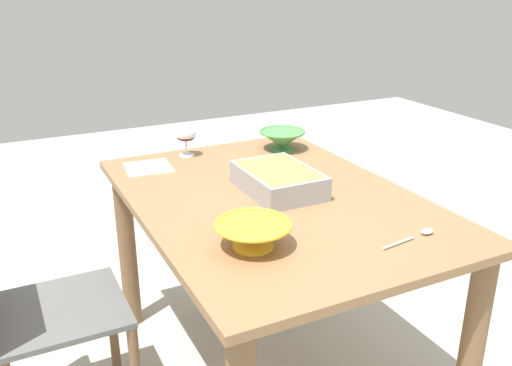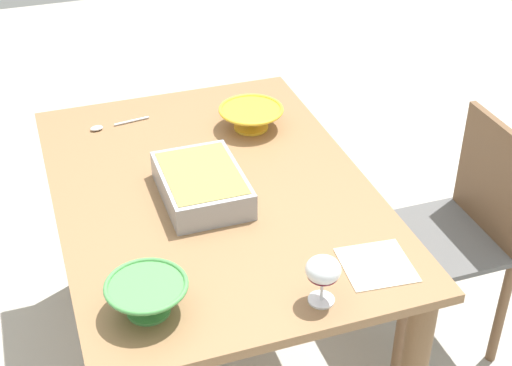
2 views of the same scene
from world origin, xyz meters
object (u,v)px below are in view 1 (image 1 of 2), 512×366
Objects in this scene: casserole_dish at (278,179)px; small_bowl at (282,139)px; dining_table at (272,232)px; wine_glass at (186,135)px; chair at (32,310)px; napkin at (148,167)px; mixing_bowl at (253,233)px; serving_spoon at (418,235)px.

small_bowl reaches higher than casserole_dish.
wine_glass reaches higher than dining_table.
small_bowl is at bearing 107.86° from chair.
dining_table is 0.60m from napkin.
casserole_dish is 1.50× the size of mixing_bowl.
wine_glass reaches higher than chair.
chair is 2.61× the size of casserole_dish.
chair is at bearing -53.33° from napkin.
chair reaches higher than dining_table.
small_bowl is at bearing 147.68° from dining_table.
casserole_dish is 1.63× the size of small_bowl.
casserole_dish is at bearing 142.22° from mixing_bowl.
dining_table is at bearing 32.15° from napkin.
dining_table is 0.44m from mixing_bowl.
serving_spoon is (0.48, 0.24, 0.15)m from dining_table.
dining_table is 4.00× the size of casserole_dish.
casserole_dish is 0.45m from mixing_bowl.
mixing_bowl reaches higher than napkin.
chair is 0.81m from mixing_bowl.
mixing_bowl is 0.50m from serving_spoon.
mixing_bowl is 0.95m from small_bowl.
napkin is at bearing -92.20° from small_bowl.
mixing_bowl is at bearing -108.92° from serving_spoon.
serving_spoon is 1.12m from napkin.
wine_glass is at bearing 112.35° from napkin.
wine_glass is 0.56m from casserole_dish.
dining_table is 0.63m from wine_glass.
mixing_bowl is at bearing -36.17° from dining_table.
mixing_bowl is at bearing -7.31° from wine_glass.
serving_spoon is at bearing 71.08° from mixing_bowl.
chair is at bearing -118.72° from serving_spoon.
serving_spoon is (0.52, 0.20, -0.04)m from casserole_dish.
wine_glass reaches higher than casserole_dish.
mixing_bowl is (0.43, 0.60, 0.34)m from chair.
chair reaches higher than mixing_bowl.
chair reaches higher than napkin.
casserole_dish is at bearing 16.41° from wine_glass.
chair is 1.24m from small_bowl.
serving_spoon is at bearing 26.63° from dining_table.
dining_table is 1.53× the size of chair.
dining_table is at bearing 11.61° from wine_glass.
small_bowl is (0.10, 0.42, -0.04)m from wine_glass.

